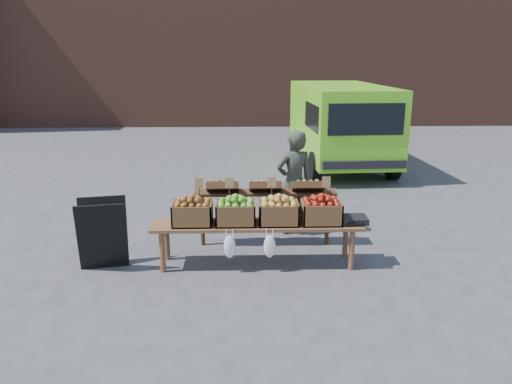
{
  "coord_description": "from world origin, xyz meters",
  "views": [
    {
      "loc": [
        -0.48,
        -5.9,
        2.67
      ],
      "look_at": [
        -0.3,
        0.67,
        0.85
      ],
      "focal_mm": 35.0,
      "sensor_mm": 36.0,
      "label": 1
    }
  ],
  "objects_px": {
    "chalkboard_sign": "(103,234)",
    "back_table": "(265,210)",
    "display_bench": "(257,244)",
    "vendor": "(294,183)",
    "delivery_van": "(340,127)",
    "crate_red_apples": "(279,213)",
    "crate_russet_pears": "(236,213)",
    "crate_golden_apples": "(193,214)",
    "weighing_scale": "(354,219)",
    "crate_green_apples": "(321,212)"
  },
  "relations": [
    {
      "from": "crate_red_apples",
      "to": "crate_green_apples",
      "type": "relative_size",
      "value": 1.0
    },
    {
      "from": "chalkboard_sign",
      "to": "weighing_scale",
      "type": "height_order",
      "value": "chalkboard_sign"
    },
    {
      "from": "back_table",
      "to": "crate_russet_pears",
      "type": "height_order",
      "value": "back_table"
    },
    {
      "from": "display_bench",
      "to": "crate_golden_apples",
      "type": "relative_size",
      "value": 5.4
    },
    {
      "from": "chalkboard_sign",
      "to": "back_table",
      "type": "relative_size",
      "value": 0.44
    },
    {
      "from": "delivery_van",
      "to": "back_table",
      "type": "height_order",
      "value": "delivery_van"
    },
    {
      "from": "crate_green_apples",
      "to": "weighing_scale",
      "type": "xyz_separation_m",
      "value": [
        0.43,
        0.0,
        -0.1
      ]
    },
    {
      "from": "crate_russet_pears",
      "to": "crate_red_apples",
      "type": "bearing_deg",
      "value": 0.0
    },
    {
      "from": "chalkboard_sign",
      "to": "crate_golden_apples",
      "type": "bearing_deg",
      "value": -9.24
    },
    {
      "from": "back_table",
      "to": "crate_golden_apples",
      "type": "height_order",
      "value": "back_table"
    },
    {
      "from": "crate_green_apples",
      "to": "crate_russet_pears",
      "type": "bearing_deg",
      "value": 180.0
    },
    {
      "from": "back_table",
      "to": "vendor",
      "type": "bearing_deg",
      "value": 46.85
    },
    {
      "from": "vendor",
      "to": "crate_russet_pears",
      "type": "xyz_separation_m",
      "value": [
        -0.87,
        -1.21,
        -0.09
      ]
    },
    {
      "from": "vendor",
      "to": "chalkboard_sign",
      "type": "bearing_deg",
      "value": 7.69
    },
    {
      "from": "vendor",
      "to": "crate_red_apples",
      "type": "bearing_deg",
      "value": 57.01
    },
    {
      "from": "vendor",
      "to": "chalkboard_sign",
      "type": "relative_size",
      "value": 1.73
    },
    {
      "from": "crate_russet_pears",
      "to": "crate_green_apples",
      "type": "xyz_separation_m",
      "value": [
        1.1,
        0.0,
        0.0
      ]
    },
    {
      "from": "crate_russet_pears",
      "to": "display_bench",
      "type": "bearing_deg",
      "value": 0.0
    },
    {
      "from": "display_bench",
      "to": "crate_red_apples",
      "type": "height_order",
      "value": "crate_red_apples"
    },
    {
      "from": "crate_red_apples",
      "to": "vendor",
      "type": "bearing_deg",
      "value": 75.1
    },
    {
      "from": "crate_russet_pears",
      "to": "crate_red_apples",
      "type": "xyz_separation_m",
      "value": [
        0.55,
        0.0,
        0.0
      ]
    },
    {
      "from": "crate_green_apples",
      "to": "vendor",
      "type": "bearing_deg",
      "value": 100.64
    },
    {
      "from": "crate_green_apples",
      "to": "back_table",
      "type": "bearing_deg",
      "value": 133.71
    },
    {
      "from": "display_bench",
      "to": "crate_green_apples",
      "type": "height_order",
      "value": "crate_green_apples"
    },
    {
      "from": "vendor",
      "to": "crate_green_apples",
      "type": "relative_size",
      "value": 3.19
    },
    {
      "from": "crate_golden_apples",
      "to": "vendor",
      "type": "bearing_deg",
      "value": 40.42
    },
    {
      "from": "delivery_van",
      "to": "crate_red_apples",
      "type": "relative_size",
      "value": 8.77
    },
    {
      "from": "vendor",
      "to": "display_bench",
      "type": "xyz_separation_m",
      "value": [
        -0.6,
        -1.21,
        -0.51
      ]
    },
    {
      "from": "back_table",
      "to": "weighing_scale",
      "type": "distance_m",
      "value": 1.33
    },
    {
      "from": "delivery_van",
      "to": "weighing_scale",
      "type": "distance_m",
      "value": 5.96
    },
    {
      "from": "crate_green_apples",
      "to": "chalkboard_sign",
      "type": "bearing_deg",
      "value": -179.36
    },
    {
      "from": "vendor",
      "to": "back_table",
      "type": "xyz_separation_m",
      "value": [
        -0.46,
        -0.49,
        -0.28
      ]
    },
    {
      "from": "display_bench",
      "to": "vendor",
      "type": "bearing_deg",
      "value": 63.75
    },
    {
      "from": "crate_red_apples",
      "to": "delivery_van",
      "type": "bearing_deg",
      "value": 71.96
    },
    {
      "from": "crate_green_apples",
      "to": "crate_red_apples",
      "type": "bearing_deg",
      "value": 180.0
    },
    {
      "from": "back_table",
      "to": "display_bench",
      "type": "height_order",
      "value": "back_table"
    },
    {
      "from": "chalkboard_sign",
      "to": "crate_green_apples",
      "type": "distance_m",
      "value": 2.81
    },
    {
      "from": "delivery_van",
      "to": "weighing_scale",
      "type": "bearing_deg",
      "value": -102.1
    },
    {
      "from": "chalkboard_sign",
      "to": "crate_green_apples",
      "type": "height_order",
      "value": "chalkboard_sign"
    },
    {
      "from": "crate_red_apples",
      "to": "crate_green_apples",
      "type": "distance_m",
      "value": 0.55
    },
    {
      "from": "display_bench",
      "to": "crate_russet_pears",
      "type": "xyz_separation_m",
      "value": [
        -0.28,
        0.0,
        0.42
      ]
    },
    {
      "from": "display_bench",
      "to": "crate_russet_pears",
      "type": "bearing_deg",
      "value": 180.0
    },
    {
      "from": "display_bench",
      "to": "delivery_van",
      "type": "bearing_deg",
      "value": 69.57
    },
    {
      "from": "chalkboard_sign",
      "to": "crate_green_apples",
      "type": "xyz_separation_m",
      "value": [
        2.8,
        0.03,
        0.25
      ]
    },
    {
      "from": "delivery_van",
      "to": "weighing_scale",
      "type": "xyz_separation_m",
      "value": [
        -0.94,
        -5.87,
        -0.37
      ]
    },
    {
      "from": "chalkboard_sign",
      "to": "crate_golden_apples",
      "type": "distance_m",
      "value": 1.18
    },
    {
      "from": "crate_golden_apples",
      "to": "crate_green_apples",
      "type": "height_order",
      "value": "same"
    },
    {
      "from": "chalkboard_sign",
      "to": "crate_green_apples",
      "type": "relative_size",
      "value": 1.84
    },
    {
      "from": "delivery_van",
      "to": "back_table",
      "type": "relative_size",
      "value": 2.09
    },
    {
      "from": "vendor",
      "to": "back_table",
      "type": "distance_m",
      "value": 0.73
    }
  ]
}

